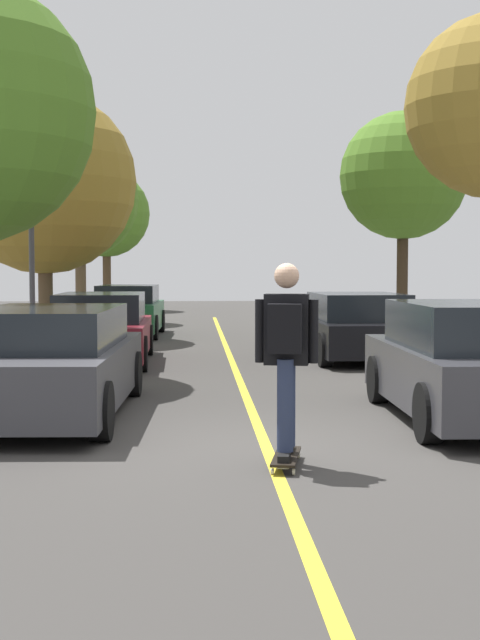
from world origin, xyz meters
TOP-DOWN VIEW (x-y plane):
  - ground at (0.00, 0.00)m, footprint 80.00×80.00m
  - center_line at (0.00, 4.00)m, footprint 0.12×39.20m
  - parked_car_left_nearest at (-2.53, 2.01)m, footprint 2.08×4.73m
  - parked_car_left_near at (-2.53, 8.08)m, footprint 1.95×4.43m
  - parked_car_left_far at (-2.53, 14.83)m, footprint 1.90×4.18m
  - parked_car_right_nearest at (2.53, 1.40)m, footprint 1.88×4.19m
  - parked_car_right_near at (2.53, 8.57)m, footprint 2.07×4.34m
  - street_tree_left_near at (-4.53, 13.68)m, footprint 4.66×4.66m
  - street_tree_left_far at (-4.53, 20.59)m, footprint 3.91×3.91m
  - street_tree_left_farthest at (-4.53, 29.31)m, footprint 3.74×3.74m
  - street_tree_right_near at (4.53, 13.07)m, footprint 3.20×3.20m
  - streetlamp at (-4.28, 10.53)m, footprint 0.36×0.24m
  - skateboard at (0.11, -0.91)m, footprint 0.37×0.87m
  - skateboarder at (0.11, -0.94)m, footprint 0.59×0.71m

SIDE VIEW (x-z plane):
  - ground at x=0.00m, z-range 0.00..0.00m
  - center_line at x=0.00m, z-range 0.00..0.01m
  - skateboard at x=0.11m, z-range 0.04..0.14m
  - parked_car_right_near at x=2.53m, z-range -0.01..1.31m
  - parked_car_left_near at x=-2.53m, z-range -0.02..1.32m
  - parked_car_left_nearest at x=-2.53m, z-range 0.00..1.34m
  - parked_car_left_far at x=-2.53m, z-range -0.01..1.35m
  - parked_car_right_nearest at x=2.53m, z-range -0.02..1.40m
  - skateboarder at x=0.11m, z-range 0.22..1.99m
  - streetlamp at x=-4.28m, z-range 0.54..6.30m
  - street_tree_left_near at x=-4.53m, z-range 0.90..7.09m
  - street_tree_left_far at x=-4.53m, z-range 1.13..7.05m
  - street_tree_right_near at x=4.53m, z-range 1.33..6.95m
  - street_tree_left_farthest at x=-4.53m, z-range 1.21..7.12m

